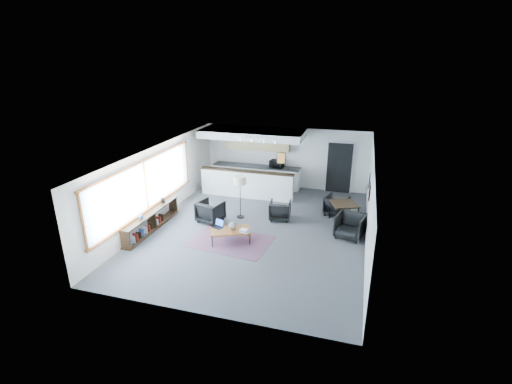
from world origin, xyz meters
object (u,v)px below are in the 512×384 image
(book_stack, at_px, (245,231))
(armchair_right, at_px, (280,210))
(floor_lamp, at_px, (240,182))
(dining_chair_near, at_px, (350,227))
(dining_table, at_px, (344,205))
(laptop, at_px, (218,225))
(ceramic_pot, at_px, (233,226))
(dining_chair_far, at_px, (336,206))
(armchair_left, at_px, (210,210))
(microwave, at_px, (277,163))
(coffee_table, at_px, (230,231))

(book_stack, distance_m, armchair_right, 2.17)
(armchair_right, bearing_deg, floor_lamp, 2.44)
(dining_chair_near, bearing_deg, dining_table, 118.17)
(laptop, relative_size, dining_table, 0.37)
(laptop, xyz_separation_m, dining_table, (3.68, 2.34, 0.17))
(ceramic_pot, distance_m, dining_table, 3.99)
(laptop, xyz_separation_m, armchair_right, (1.52, 1.97, -0.11))
(dining_table, height_order, dining_chair_far, dining_table)
(laptop, height_order, armchair_left, armchair_left)
(dining_chair_near, bearing_deg, microwave, 144.75)
(coffee_table, distance_m, microwave, 5.29)
(dining_table, bearing_deg, book_stack, -138.59)
(dining_chair_far, bearing_deg, coffee_table, 62.89)
(armchair_left, height_order, dining_chair_near, armchair_left)
(coffee_table, bearing_deg, microwave, 64.14)
(armchair_right, xyz_separation_m, microwave, (-0.88, 3.16, 0.75))
(book_stack, bearing_deg, coffee_table, 178.38)
(coffee_table, xyz_separation_m, armchair_right, (1.10, 2.07, -0.01))
(armchair_right, bearing_deg, coffee_table, 55.64)
(floor_lamp, distance_m, dining_table, 3.66)
(coffee_table, xyz_separation_m, floor_lamp, (-0.29, 1.85, 0.97))
(ceramic_pot, bearing_deg, floor_lamp, 101.11)
(laptop, bearing_deg, ceramic_pot, 16.06)
(armchair_left, height_order, microwave, microwave)
(armchair_right, xyz_separation_m, dining_chair_near, (2.42, -0.72, -0.00))
(book_stack, relative_size, armchair_right, 0.45)
(dining_table, bearing_deg, ceramic_pot, -143.14)
(book_stack, bearing_deg, dining_table, 41.41)
(coffee_table, distance_m, floor_lamp, 2.11)
(ceramic_pot, xyz_separation_m, dining_chair_far, (2.90, 2.98, -0.20))
(ceramic_pot, bearing_deg, armchair_right, 62.81)
(laptop, height_order, ceramic_pot, ceramic_pot)
(book_stack, distance_m, microwave, 5.29)
(coffee_table, xyz_separation_m, dining_chair_near, (3.52, 1.35, -0.01))
(armchair_left, relative_size, armchair_right, 1.11)
(armchair_left, relative_size, floor_lamp, 0.53)
(armchair_right, distance_m, floor_lamp, 1.71)
(armchair_right, distance_m, dining_chair_near, 2.53)
(dining_table, distance_m, microwave, 4.15)
(book_stack, height_order, dining_chair_near, dining_chair_near)
(floor_lamp, bearing_deg, dining_chair_far, 19.98)
(dining_table, xyz_separation_m, dining_chair_far, (-0.29, 0.59, -0.31))
(dining_table, relative_size, microwave, 1.94)
(dining_chair_near, bearing_deg, laptop, -148.10)
(ceramic_pot, height_order, dining_chair_far, dining_chair_far)
(book_stack, distance_m, dining_chair_near, 3.34)
(dining_chair_near, distance_m, dining_chair_far, 1.78)
(dining_chair_near, bearing_deg, ceramic_pot, -145.15)
(coffee_table, distance_m, dining_chair_far, 4.24)
(microwave, bearing_deg, coffee_table, -85.43)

